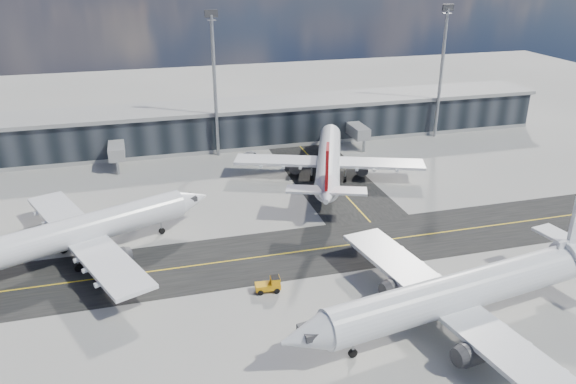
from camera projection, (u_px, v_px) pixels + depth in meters
name	position (u px, v px, depth m)	size (l,w,h in m)	color
ground	(274.00, 270.00, 74.10)	(300.00, 300.00, 0.00)	gray
taxiway_lanes	(282.00, 231.00, 84.58)	(180.00, 63.00, 0.03)	black
terminal_concourse	(213.00, 127.00, 121.28)	(152.00, 19.80, 8.80)	black
floodlight_masts	(215.00, 80.00, 110.62)	(102.50, 0.70, 28.90)	gray
airliner_af	(70.00, 234.00, 74.84)	(39.96, 34.55, 12.34)	silver
airliner_redtail	(329.00, 160.00, 101.92)	(34.44, 39.85, 12.20)	silver
airliner_near	(462.00, 292.00, 61.69)	(43.36, 37.12, 12.86)	silver
baggage_tug	(270.00, 284.00, 69.16)	(3.18, 1.79, 1.93)	orange
service_van	(253.00, 155.00, 114.50)	(2.12, 4.60, 1.28)	silver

